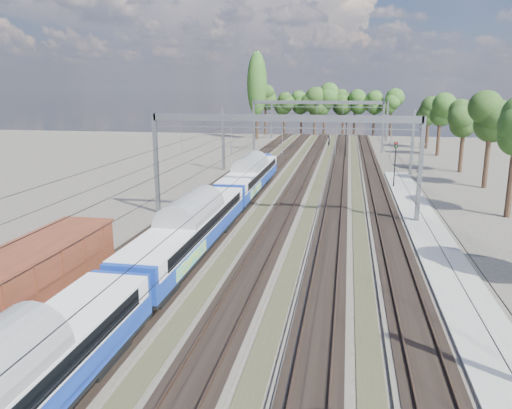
% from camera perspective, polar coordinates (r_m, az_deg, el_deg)
% --- Properties ---
extents(track_bed, '(21.00, 130.00, 0.34)m').
position_cam_1_polar(track_bed, '(58.79, 4.84, 2.25)').
color(track_bed, '#47423A').
rests_on(track_bed, ground).
extents(platform, '(3.00, 70.00, 0.30)m').
position_cam_1_polar(platform, '(34.92, 20.68, -6.16)').
color(platform, gray).
rests_on(platform, ground).
extents(catenary, '(25.65, 130.00, 9.00)m').
position_cam_1_polar(catenary, '(65.53, 5.91, 8.92)').
color(catenary, slate).
rests_on(catenary, ground).
extents(tree_belt, '(40.38, 98.58, 11.79)m').
position_cam_1_polar(tree_belt, '(107.88, 10.84, 11.35)').
color(tree_belt, black).
rests_on(tree_belt, ground).
extents(poplar, '(4.40, 4.40, 19.04)m').
position_cam_1_polar(poplar, '(112.26, 0.11, 13.55)').
color(poplar, black).
rests_on(poplar, ground).
extents(emu_train, '(2.91, 61.56, 4.25)m').
position_cam_1_polar(emu_train, '(33.00, -7.61, -2.23)').
color(emu_train, black).
rests_on(emu_train, ground).
extents(freight_boxcar, '(3.04, 14.68, 3.79)m').
position_cam_1_polar(freight_boxcar, '(24.94, -26.40, -9.18)').
color(freight_boxcar, black).
rests_on(freight_boxcar, ground).
extents(worker, '(0.56, 0.78, 2.00)m').
position_cam_1_polar(worker, '(99.20, 8.36, 7.15)').
color(worker, black).
rests_on(worker, ground).
extents(signal_near, '(0.45, 0.42, 6.36)m').
position_cam_1_polar(signal_near, '(82.99, 10.26, 8.02)').
color(signal_near, black).
rests_on(signal_near, ground).
extents(signal_far, '(0.36, 0.33, 5.33)m').
position_cam_1_polar(signal_far, '(58.23, 15.62, 4.97)').
color(signal_far, black).
rests_on(signal_far, ground).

